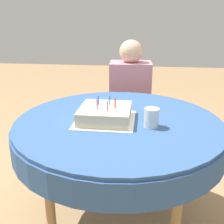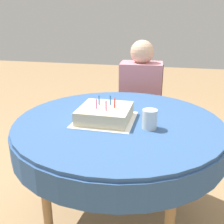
{
  "view_description": "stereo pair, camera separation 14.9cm",
  "coord_description": "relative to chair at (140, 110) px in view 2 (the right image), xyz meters",
  "views": [
    {
      "loc": [
        0.14,
        -1.4,
        1.29
      ],
      "look_at": [
        -0.04,
        -0.01,
        0.78
      ],
      "focal_mm": 42.0,
      "sensor_mm": 36.0,
      "label": 1
    },
    {
      "loc": [
        0.28,
        -1.37,
        1.29
      ],
      "look_at": [
        -0.04,
        -0.01,
        0.78
      ],
      "focal_mm": 42.0,
      "sensor_mm": 36.0,
      "label": 2
    }
  ],
  "objects": [
    {
      "name": "ground_plane",
      "position": [
        -0.01,
        -0.97,
        -0.47
      ],
      "size": [
        12.0,
        12.0,
        0.0
      ],
      "primitive_type": "plane",
      "color": "#A37F56"
    },
    {
      "name": "dining_table",
      "position": [
        -0.01,
        -0.97,
        0.19
      ],
      "size": [
        1.2,
        1.2,
        0.74
      ],
      "color": "#335689",
      "rests_on": "ground_plane"
    },
    {
      "name": "chair",
      "position": [
        0.0,
        0.0,
        0.0
      ],
      "size": [
        0.46,
        0.46,
        0.88
      ],
      "rotation": [
        0.0,
        0.0,
        0.06
      ],
      "color": "#4C331E",
      "rests_on": "ground_plane"
    },
    {
      "name": "person",
      "position": [
        0.01,
        -0.1,
        0.2
      ],
      "size": [
        0.38,
        0.37,
        1.12
      ],
      "rotation": [
        0.0,
        0.0,
        0.06
      ],
      "color": "#DBB293",
      "rests_on": "ground_plane"
    },
    {
      "name": "napkin",
      "position": [
        -0.08,
        -0.99,
        0.27
      ],
      "size": [
        0.33,
        0.33,
        0.0
      ],
      "color": "white",
      "rests_on": "dining_table"
    },
    {
      "name": "birthday_cake",
      "position": [
        -0.08,
        -0.99,
        0.31
      ],
      "size": [
        0.28,
        0.28,
        0.13
      ],
      "color": "beige",
      "rests_on": "dining_table"
    },
    {
      "name": "drinking_glass",
      "position": [
        0.17,
        -1.05,
        0.32
      ],
      "size": [
        0.08,
        0.08,
        0.1
      ],
      "color": "silver",
      "rests_on": "dining_table"
    }
  ]
}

